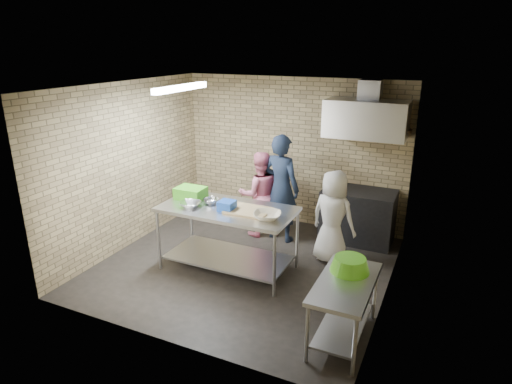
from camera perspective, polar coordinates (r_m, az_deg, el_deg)
floor at (r=6.85m, az=-1.48°, el=-9.53°), size 4.20×4.20×0.00m
ceiling at (r=6.05m, az=-1.70°, el=13.59°), size 4.20×4.20×0.00m
back_wall at (r=8.09m, az=4.73°, el=5.19°), size 4.20×0.06×2.70m
front_wall at (r=4.73m, az=-12.45°, el=-5.39°), size 4.20×0.06×2.70m
left_wall at (r=7.46m, az=-16.23°, el=3.30°), size 0.06×4.00×2.70m
right_wall at (r=5.75m, az=17.54°, el=-1.41°), size 0.06×4.00×2.70m
prep_table at (r=6.57m, az=-3.68°, el=-6.05°), size 1.97×0.98×0.98m
side_counter at (r=5.24m, az=11.35°, el=-14.88°), size 0.60×1.20×0.75m
stove at (r=7.70m, az=13.11°, el=-3.02°), size 1.20×0.70×0.90m
range_hood at (r=7.31m, az=14.16°, el=9.21°), size 1.30×0.60×0.60m
hood_duct at (r=7.40m, az=14.68°, el=12.81°), size 0.35×0.30×0.30m
wall_shelf at (r=7.47m, az=16.61°, el=7.80°), size 0.80×0.20×0.04m
fluorescent_fixture at (r=6.56m, az=-9.76°, el=13.23°), size 0.10×1.25×0.08m
green_crate at (r=6.79m, az=-8.51°, el=-0.12°), size 0.44×0.33×0.17m
blue_tub at (r=6.25m, az=-3.82°, el=-1.80°), size 0.22×0.22×0.14m
cutting_board at (r=6.20m, az=-1.02°, el=-2.45°), size 0.60×0.46×0.03m
mixing_bowl_a at (r=6.45m, az=-8.54°, el=-1.62°), size 0.38×0.38×0.08m
mixing_bowl_b at (r=6.55m, az=-5.88°, el=-1.20°), size 0.29×0.29×0.07m
ceramic_bowl at (r=5.95m, az=1.47°, el=-3.11°), size 0.47×0.47×0.09m
green_basin at (r=5.23m, az=12.13°, el=-9.20°), size 0.46×0.46×0.17m
bottle_green at (r=7.44m, az=17.83°, el=8.38°), size 0.06×0.06×0.15m
man_navy at (r=7.40m, az=3.29°, el=0.51°), size 0.75×0.57×1.85m
woman_pink at (r=7.62m, az=0.46°, el=-0.29°), size 0.93×0.89×1.51m
woman_white at (r=6.78m, az=9.99°, el=-3.24°), size 0.81×0.63×1.47m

